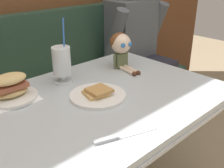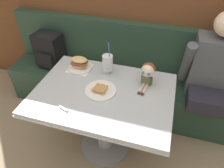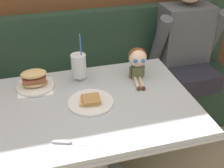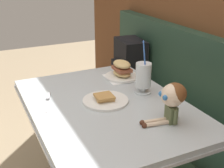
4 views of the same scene
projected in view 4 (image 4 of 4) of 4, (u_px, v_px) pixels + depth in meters
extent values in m
cube|color=#233D2D|center=(186.00, 155.00, 2.08)|extent=(2.60, 0.48, 0.45)
cube|color=#233D2D|center=(217.00, 83.00, 1.96)|extent=(2.60, 0.10, 0.55)
cube|color=#B2BCC1|center=(107.00, 106.00, 1.66)|extent=(1.10, 0.80, 0.03)
cube|color=#B7BABF|center=(107.00, 110.00, 1.67)|extent=(1.11, 0.81, 0.02)
cylinder|color=#A5A8AD|center=(108.00, 161.00, 1.79)|extent=(0.14, 0.14, 0.65)
cylinder|color=white|center=(105.00, 101.00, 1.67)|extent=(0.25, 0.25, 0.01)
cube|color=tan|center=(105.00, 98.00, 1.67)|extent=(0.11, 0.11, 0.01)
cube|color=#B78447|center=(104.00, 96.00, 1.65)|extent=(0.10, 0.10, 0.01)
cylinder|color=silver|center=(143.00, 92.00, 1.78)|extent=(0.10, 0.10, 0.01)
cylinder|color=silver|center=(143.00, 89.00, 1.77)|extent=(0.03, 0.03, 0.03)
cylinder|color=silver|center=(143.00, 75.00, 1.74)|extent=(0.09, 0.09, 0.14)
cylinder|color=#E0DB6B|center=(143.00, 77.00, 1.74)|extent=(0.08, 0.08, 0.12)
cylinder|color=blue|center=(145.00, 60.00, 1.68)|extent=(0.02, 0.03, 0.22)
cube|color=white|center=(122.00, 78.00, 2.00)|extent=(0.21, 0.21, 0.00)
cylinder|color=white|center=(122.00, 76.00, 2.00)|extent=(0.22, 0.22, 0.01)
ellipsoid|color=tan|center=(122.00, 73.00, 1.99)|extent=(0.15, 0.10, 0.04)
cube|color=#995138|center=(122.00, 69.00, 1.98)|extent=(0.14, 0.09, 0.02)
ellipsoid|color=tan|center=(122.00, 64.00, 1.97)|extent=(0.15, 0.10, 0.04)
cube|color=silver|center=(47.00, 107.00, 1.61)|extent=(0.14, 0.06, 0.00)
cube|color=#B2B5BA|center=(48.00, 96.00, 1.72)|extent=(0.09, 0.04, 0.01)
cube|color=#5B6642|center=(171.00, 114.00, 1.45)|extent=(0.07, 0.05, 0.08)
sphere|color=beige|center=(173.00, 95.00, 1.41)|extent=(0.11, 0.11, 0.11)
ellipsoid|color=brown|center=(175.00, 93.00, 1.41)|extent=(0.13, 0.12, 0.10)
sphere|color=#2D6BB2|center=(161.00, 94.00, 1.42)|extent=(0.03, 0.03, 0.03)
sphere|color=#2D6BB2|center=(165.00, 98.00, 1.38)|extent=(0.03, 0.03, 0.03)
cylinder|color=beige|center=(154.00, 121.00, 1.45)|extent=(0.04, 0.12, 0.02)
cylinder|color=beige|center=(156.00, 124.00, 1.43)|extent=(0.04, 0.12, 0.02)
sphere|color=#4C2819|center=(142.00, 123.00, 1.44)|extent=(0.03, 0.03, 0.03)
sphere|color=#4C2819|center=(144.00, 126.00, 1.41)|extent=(0.03, 0.03, 0.03)
cylinder|color=#5B6642|center=(167.00, 109.00, 1.48)|extent=(0.02, 0.02, 0.07)
cylinder|color=#5B6642|center=(175.00, 117.00, 1.41)|extent=(0.02, 0.02, 0.07)
cube|color=black|center=(130.00, 61.00, 2.64)|extent=(0.32, 0.23, 0.38)
cube|color=black|center=(118.00, 71.00, 2.63)|extent=(0.21, 0.07, 0.17)
ellipsoid|color=black|center=(131.00, 41.00, 2.58)|extent=(0.30, 0.22, 0.07)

